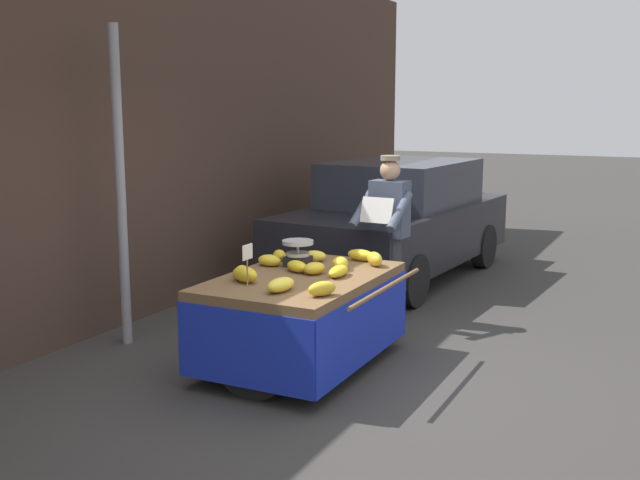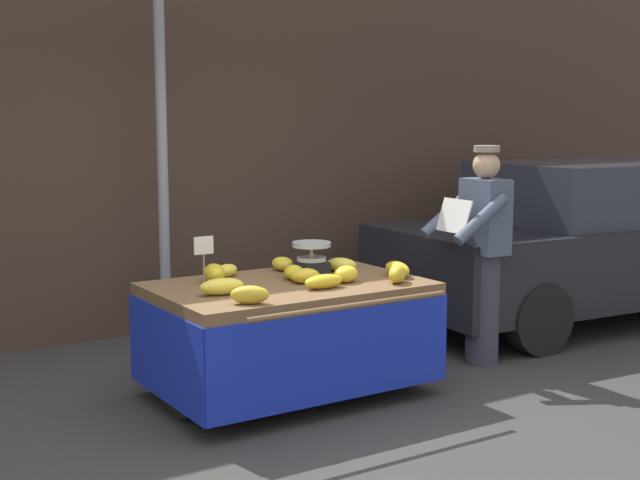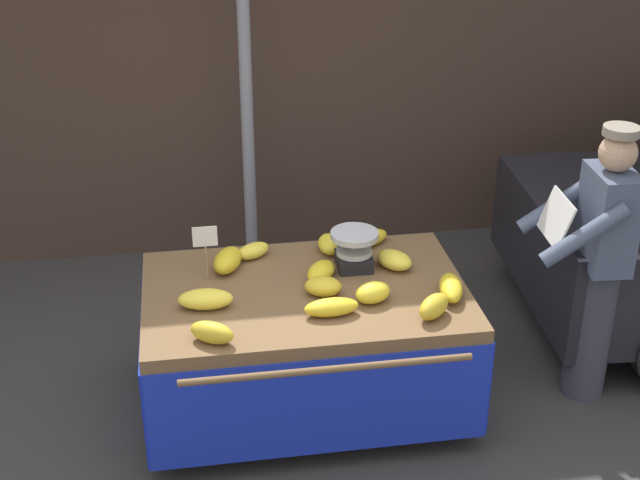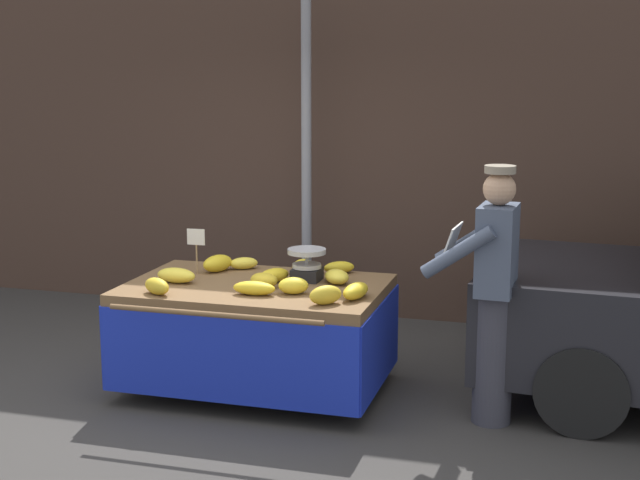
{
  "view_description": "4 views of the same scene",
  "coord_description": "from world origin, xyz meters",
  "px_view_note": "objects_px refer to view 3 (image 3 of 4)",
  "views": [
    {
      "loc": [
        -5.33,
        -2.5,
        2.22
      ],
      "look_at": [
        0.61,
        0.47,
        1.03
      ],
      "focal_mm": 42.35,
      "sensor_mm": 36.0,
      "label": 1
    },
    {
      "loc": [
        -2.86,
        -4.68,
        1.93
      ],
      "look_at": [
        0.46,
        0.5,
        1.07
      ],
      "focal_mm": 49.16,
      "sensor_mm": 36.0,
      "label": 2
    },
    {
      "loc": [
        -0.46,
        -3.91,
        3.28
      ],
      "look_at": [
        0.24,
        0.44,
        1.09
      ],
      "focal_mm": 49.88,
      "sensor_mm": 36.0,
      "label": 3
    },
    {
      "loc": [
        2.33,
        -5.5,
        2.33
      ],
      "look_at": [
        0.6,
        0.53,
        1.12
      ],
      "focal_mm": 50.76,
      "sensor_mm": 36.0,
      "label": 4
    }
  ],
  "objects_px": {
    "banana_bunch_4": "(321,272)",
    "banana_bunch_7": "(330,244)",
    "banana_cart": "(305,320)",
    "banana_bunch_9": "(373,293)",
    "banana_bunch_0": "(323,286)",
    "banana_bunch_11": "(394,260)",
    "price_sign": "(205,242)",
    "banana_bunch_10": "(228,260)",
    "street_pole": "(246,86)",
    "banana_bunch_12": "(253,251)",
    "banana_bunch_1": "(205,299)",
    "banana_bunch_2": "(212,332)",
    "banana_bunch_8": "(434,307)",
    "banana_bunch_5": "(372,238)",
    "vendor_person": "(597,265)",
    "weighing_scale": "(354,250)",
    "banana_bunch_3": "(331,307)"
  },
  "relations": [
    {
      "from": "banana_bunch_4",
      "to": "banana_bunch_7",
      "type": "distance_m",
      "value": 0.35
    },
    {
      "from": "banana_cart",
      "to": "banana_bunch_9",
      "type": "height_order",
      "value": "banana_bunch_9"
    },
    {
      "from": "banana_bunch_0",
      "to": "banana_bunch_11",
      "type": "xyz_separation_m",
      "value": [
        0.46,
        0.25,
        -0.0
      ]
    },
    {
      "from": "price_sign",
      "to": "banana_bunch_10",
      "type": "distance_m",
      "value": 0.25
    },
    {
      "from": "street_pole",
      "to": "banana_bunch_12",
      "type": "height_order",
      "value": "street_pole"
    },
    {
      "from": "street_pole",
      "to": "price_sign",
      "type": "height_order",
      "value": "street_pole"
    },
    {
      "from": "price_sign",
      "to": "banana_bunch_1",
      "type": "xyz_separation_m",
      "value": [
        -0.02,
        -0.31,
        -0.19
      ]
    },
    {
      "from": "banana_bunch_2",
      "to": "banana_bunch_8",
      "type": "height_order",
      "value": "banana_bunch_8"
    },
    {
      "from": "banana_bunch_7",
      "to": "banana_bunch_8",
      "type": "distance_m",
      "value": 0.94
    },
    {
      "from": "banana_bunch_5",
      "to": "vendor_person",
      "type": "height_order",
      "value": "vendor_person"
    },
    {
      "from": "banana_bunch_5",
      "to": "weighing_scale",
      "type": "bearing_deg",
      "value": -120.31
    },
    {
      "from": "banana_bunch_0",
      "to": "banana_bunch_12",
      "type": "xyz_separation_m",
      "value": [
        -0.34,
        0.51,
        -0.01
      ]
    },
    {
      "from": "street_pole",
      "to": "banana_bunch_4",
      "type": "height_order",
      "value": "street_pole"
    },
    {
      "from": "banana_bunch_8",
      "to": "vendor_person",
      "type": "bearing_deg",
      "value": 15.09
    },
    {
      "from": "banana_cart",
      "to": "banana_bunch_1",
      "type": "height_order",
      "value": "banana_bunch_1"
    },
    {
      "from": "banana_bunch_9",
      "to": "banana_bunch_12",
      "type": "bearing_deg",
      "value": 133.69
    },
    {
      "from": "banana_bunch_3",
      "to": "banana_bunch_9",
      "type": "bearing_deg",
      "value": 22.28
    },
    {
      "from": "banana_bunch_4",
      "to": "banana_bunch_9",
      "type": "height_order",
      "value": "banana_bunch_9"
    },
    {
      "from": "banana_bunch_0",
      "to": "vendor_person",
      "type": "distance_m",
      "value": 1.6
    },
    {
      "from": "banana_bunch_0",
      "to": "banana_bunch_3",
      "type": "distance_m",
      "value": 0.22
    },
    {
      "from": "banana_bunch_5",
      "to": "banana_bunch_12",
      "type": "bearing_deg",
      "value": -175.39
    },
    {
      "from": "street_pole",
      "to": "banana_bunch_11",
      "type": "distance_m",
      "value": 1.87
    },
    {
      "from": "banana_cart",
      "to": "banana_bunch_5",
      "type": "height_order",
      "value": "banana_bunch_5"
    },
    {
      "from": "banana_bunch_1",
      "to": "vendor_person",
      "type": "height_order",
      "value": "vendor_person"
    },
    {
      "from": "vendor_person",
      "to": "weighing_scale",
      "type": "bearing_deg",
      "value": 166.54
    },
    {
      "from": "street_pole",
      "to": "banana_bunch_7",
      "type": "relative_size",
      "value": 13.06
    },
    {
      "from": "banana_bunch_9",
      "to": "banana_cart",
      "type": "bearing_deg",
      "value": 150.31
    },
    {
      "from": "banana_bunch_5",
      "to": "vendor_person",
      "type": "distance_m",
      "value": 1.35
    },
    {
      "from": "banana_bunch_0",
      "to": "banana_bunch_5",
      "type": "distance_m",
      "value": 0.69
    },
    {
      "from": "banana_bunch_12",
      "to": "price_sign",
      "type": "bearing_deg",
      "value": -140.2
    },
    {
      "from": "street_pole",
      "to": "banana_bunch_3",
      "type": "relative_size",
      "value": 9.91
    },
    {
      "from": "banana_bunch_3",
      "to": "banana_bunch_11",
      "type": "bearing_deg",
      "value": 45.83
    },
    {
      "from": "street_pole",
      "to": "banana_bunch_8",
      "type": "height_order",
      "value": "street_pole"
    },
    {
      "from": "price_sign",
      "to": "banana_bunch_5",
      "type": "relative_size",
      "value": 1.45
    },
    {
      "from": "banana_bunch_5",
      "to": "vendor_person",
      "type": "xyz_separation_m",
      "value": [
        1.2,
        -0.61,
        0.03
      ]
    },
    {
      "from": "banana_bunch_0",
      "to": "banana_bunch_7",
      "type": "height_order",
      "value": "banana_bunch_0"
    },
    {
      "from": "banana_bunch_4",
      "to": "vendor_person",
      "type": "xyz_separation_m",
      "value": [
        1.58,
        -0.22,
        0.02
      ]
    },
    {
      "from": "banana_bunch_12",
      "to": "banana_bunch_8",
      "type": "bearing_deg",
      "value": -43.33
    },
    {
      "from": "weighing_scale",
      "to": "vendor_person",
      "type": "distance_m",
      "value": 1.4
    },
    {
      "from": "banana_bunch_0",
      "to": "banana_bunch_9",
      "type": "height_order",
      "value": "banana_bunch_9"
    },
    {
      "from": "banana_bunch_1",
      "to": "banana_bunch_3",
      "type": "bearing_deg",
      "value": -15.29
    },
    {
      "from": "weighing_scale",
      "to": "banana_bunch_10",
      "type": "bearing_deg",
      "value": 172.78
    },
    {
      "from": "banana_bunch_7",
      "to": "banana_bunch_12",
      "type": "distance_m",
      "value": 0.47
    },
    {
      "from": "banana_bunch_11",
      "to": "banana_bunch_0",
      "type": "bearing_deg",
      "value": -152.0
    },
    {
      "from": "banana_bunch_4",
      "to": "banana_bunch_9",
      "type": "relative_size",
      "value": 1.19
    },
    {
      "from": "banana_bunch_7",
      "to": "vendor_person",
      "type": "distance_m",
      "value": 1.57
    },
    {
      "from": "banana_cart",
      "to": "banana_bunch_0",
      "type": "bearing_deg",
      "value": -40.28
    },
    {
      "from": "price_sign",
      "to": "banana_bunch_0",
      "type": "distance_m",
      "value": 0.71
    },
    {
      "from": "banana_bunch_1",
      "to": "banana_bunch_2",
      "type": "relative_size",
      "value": 1.25
    },
    {
      "from": "price_sign",
      "to": "banana_bunch_9",
      "type": "bearing_deg",
      "value": -23.77
    }
  ]
}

